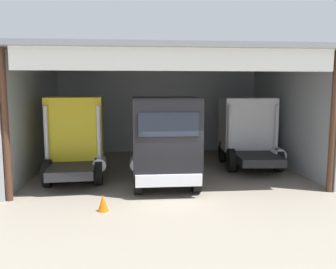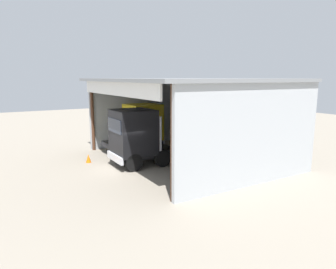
# 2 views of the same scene
# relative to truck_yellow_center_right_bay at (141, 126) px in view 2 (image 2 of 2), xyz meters

# --- Properties ---
(ground_plane) EXTENTS (80.00, 80.00, 0.00)m
(ground_plane) POSITION_rel_truck_yellow_center_right_bay_xyz_m (4.16, -3.38, -1.92)
(ground_plane) COLOR gray
(ground_plane) RESTS_ON ground
(workshop_shed) EXTENTS (13.20, 10.57, 5.63)m
(workshop_shed) POSITION_rel_truck_yellow_center_right_bay_xyz_m (4.16, 2.43, 1.91)
(workshop_shed) COLOR #ADB2B7
(workshop_shed) RESTS_ON ground
(truck_yellow_center_right_bay) EXTENTS (2.74, 4.69, 3.63)m
(truck_yellow_center_right_bay) POSITION_rel_truck_yellow_center_right_bay_xyz_m (0.00, 0.00, 0.00)
(truck_yellow_center_right_bay) COLOR yellow
(truck_yellow_center_right_bay) RESTS_ON ground
(truck_black_center_left_bay) EXTENTS (2.71, 4.30, 3.68)m
(truck_black_center_left_bay) POSITION_rel_truck_yellow_center_right_bay_xyz_m (3.83, -2.18, 0.04)
(truck_black_center_left_bay) COLOR black
(truck_black_center_left_bay) RESTS_ON ground
(truck_white_yard_outside) EXTENTS (2.87, 5.15, 3.52)m
(truck_white_yard_outside) POSITION_rel_truck_yellow_center_right_bay_xyz_m (8.51, 1.84, -0.05)
(truck_white_yard_outside) COLOR white
(truck_white_yard_outside) RESTS_ON ground
(oil_drum) EXTENTS (0.58, 0.58, 0.95)m
(oil_drum) POSITION_rel_truck_yellow_center_right_bay_xyz_m (6.00, 4.98, -1.45)
(oil_drum) COLOR gold
(oil_drum) RESTS_ON ground
(tool_cart) EXTENTS (0.90, 0.60, 1.00)m
(tool_cart) POSITION_rel_truck_yellow_center_right_bay_xyz_m (6.14, 5.56, -1.42)
(tool_cart) COLOR red
(tool_cart) RESTS_ON ground
(traffic_cone) EXTENTS (0.36, 0.36, 0.56)m
(traffic_cone) POSITION_rel_truck_yellow_center_right_bay_xyz_m (1.57, -4.68, -1.64)
(traffic_cone) COLOR orange
(traffic_cone) RESTS_ON ground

